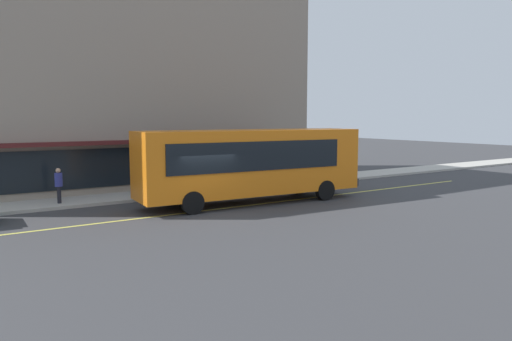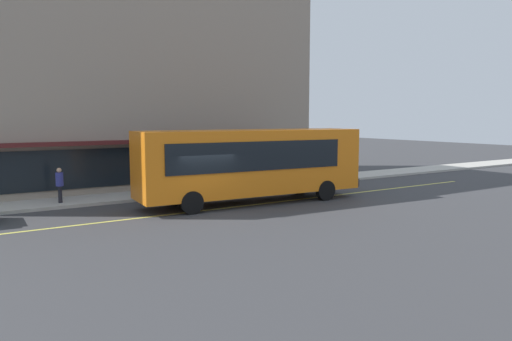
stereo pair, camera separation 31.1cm
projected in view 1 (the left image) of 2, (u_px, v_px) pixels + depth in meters
ground at (202, 211)px, 20.96m from camera, size 120.00×120.00×0.00m
sidewalk at (159, 194)px, 25.12m from camera, size 80.00×2.64×0.15m
lane_centre_stripe at (202, 211)px, 20.96m from camera, size 36.00×0.16×0.01m
storefront_building at (110, 75)px, 29.46m from camera, size 23.06×10.78×13.35m
bus at (253, 162)px, 22.74m from camera, size 11.27×3.23×3.50m
traffic_light at (146, 149)px, 23.67m from camera, size 0.30×0.52×3.20m
pedestrian_waiting at (59, 182)px, 21.89m from camera, size 0.34×0.34×1.63m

